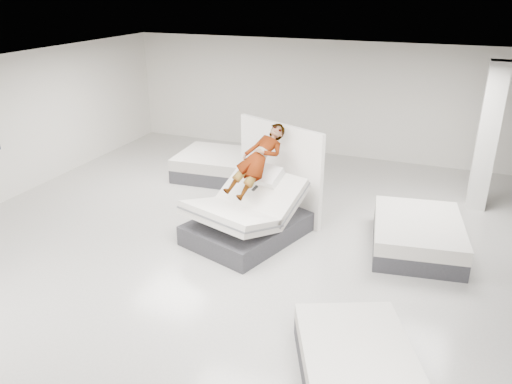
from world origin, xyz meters
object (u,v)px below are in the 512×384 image
at_px(person, 258,170).
at_px(flat_bed_right_far, 417,235).
at_px(flat_bed_right_near, 356,362).
at_px(flat_bed_left_far, 223,166).
at_px(remote, 255,188).
at_px(column, 487,138).
at_px(hero_bed, 247,218).
at_px(divider_panel, 280,171).

height_order(person, flat_bed_right_far, person).
relative_size(flat_bed_right_near, flat_bed_left_far, 0.93).
distance_m(remote, column, 5.18).
distance_m(flat_bed_left_far, column, 6.16).
bearing_deg(flat_bed_right_far, flat_bed_right_near, -96.20).
relative_size(hero_bed, flat_bed_right_far, 1.14).
distance_m(hero_bed, flat_bed_left_far, 3.37).
relative_size(flat_bed_right_far, flat_bed_right_near, 1.05).
xyz_separation_m(person, remote, (0.10, -0.40, -0.21)).
height_order(remote, column, column).
bearing_deg(remote, flat_bed_right_near, -30.77).
bearing_deg(divider_panel, hero_bed, -76.77).
bearing_deg(hero_bed, column, 37.57).
bearing_deg(flat_bed_right_far, hero_bed, -166.31).
xyz_separation_m(remote, flat_bed_left_far, (-2.05, 2.92, -0.81)).
bearing_deg(remote, person, 122.15).
bearing_deg(divider_panel, person, -74.16).
xyz_separation_m(divider_panel, flat_bed_left_far, (-2.07, 1.59, -0.70)).
distance_m(hero_bed, person, 0.95).
bearing_deg(flat_bed_left_far, column, 3.63).
bearing_deg(column, flat_bed_right_near, -103.23).
bearing_deg(flat_bed_right_far, flat_bed_left_far, 157.44).
bearing_deg(person, flat_bed_left_far, 145.80).
distance_m(hero_bed, flat_bed_right_near, 4.03).
relative_size(hero_bed, column, 0.82).
relative_size(hero_bed, divider_panel, 1.18).
height_order(flat_bed_right_near, flat_bed_left_far, flat_bed_left_far).
relative_size(person, remote, 12.19).
distance_m(remote, flat_bed_right_far, 3.15).
bearing_deg(hero_bed, remote, -27.63).
distance_m(person, remote, 0.46).
height_order(divider_panel, flat_bed_left_far, divider_panel).
height_order(person, flat_bed_right_near, person).
bearing_deg(flat_bed_left_far, person, -52.33).
bearing_deg(remote, hero_bed, 170.50).
height_order(divider_panel, flat_bed_right_near, divider_panel).
relative_size(remote, column, 0.04).
bearing_deg(remote, flat_bed_right_far, 34.60).
xyz_separation_m(person, flat_bed_right_near, (2.61, -3.28, -1.07)).
bearing_deg(column, hero_bed, -142.43).
relative_size(flat_bed_right_near, column, 0.68).
relative_size(person, flat_bed_left_far, 0.73).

